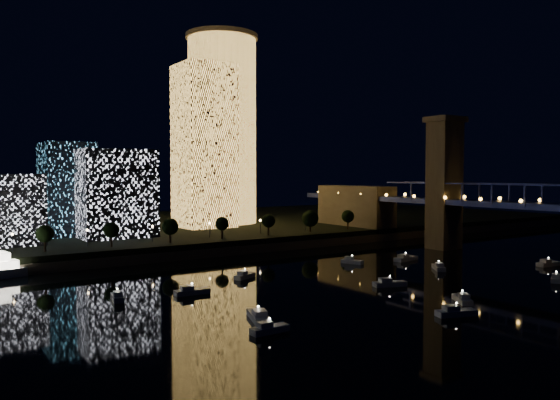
{
  "coord_description": "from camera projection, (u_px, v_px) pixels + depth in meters",
  "views": [
    {
      "loc": [
        -102.52,
        -86.68,
        28.48
      ],
      "look_at": [
        -6.94,
        55.0,
        20.28
      ],
      "focal_mm": 35.0,
      "sensor_mm": 36.0,
      "label": 1
    }
  ],
  "objects": [
    {
      "name": "far_bank",
      "position": [
        170.0,
        228.0,
        262.78
      ],
      "size": [
        420.0,
        160.0,
        5.0
      ],
      "primitive_type": "cube",
      "color": "black",
      "rests_on": "ground"
    },
    {
      "name": "motorboats",
      "position": [
        375.0,
        282.0,
        139.03
      ],
      "size": [
        131.07,
        66.25,
        2.78
      ],
      "color": "silver",
      "rests_on": "ground"
    },
    {
      "name": "tower_cylindrical",
      "position": [
        222.0,
        129.0,
        259.26
      ],
      "size": [
        34.0,
        34.0,
        88.94
      ],
      "color": "#FFBA51",
      "rests_on": "far_bank"
    },
    {
      "name": "tower_rectangular",
      "position": [
        204.0,
        146.0,
        240.36
      ],
      "size": [
        22.36,
        22.36,
        71.13
      ],
      "primitive_type": "cube",
      "color": "#FFBA51",
      "rests_on": "far_bank"
    },
    {
      "name": "seawall",
      "position": [
        254.0,
        248.0,
        198.24
      ],
      "size": [
        420.0,
        6.0,
        3.0
      ],
      "primitive_type": "cube",
      "color": "#6B5E4C",
      "rests_on": "ground"
    },
    {
      "name": "midrise_blocks",
      "position": [
        48.0,
        197.0,
        193.87
      ],
      "size": [
        83.19,
        41.56,
        35.42
      ],
      "color": "white",
      "rests_on": "far_bank"
    },
    {
      "name": "ground",
      "position": [
        432.0,
        293.0,
        130.41
      ],
      "size": [
        520.0,
        520.0,
        0.0
      ],
      "primitive_type": "plane",
      "color": "black",
      "rests_on": "ground"
    },
    {
      "name": "esplanade_trees",
      "position": [
        146.0,
        228.0,
        181.33
      ],
      "size": [
        166.13,
        6.98,
        8.99
      ],
      "color": "black",
      "rests_on": "far_bank"
    },
    {
      "name": "street_lamps",
      "position": [
        152.0,
        230.0,
        188.82
      ],
      "size": [
        132.7,
        0.7,
        5.65
      ],
      "color": "black",
      "rests_on": "far_bank"
    }
  ]
}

